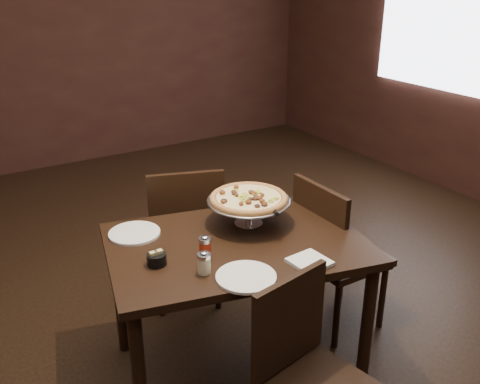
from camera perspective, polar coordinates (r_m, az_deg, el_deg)
room at (r=2.39m, az=-1.60°, el=10.13°), size 6.04×7.04×2.84m
dining_table at (r=2.56m, az=-0.36°, el=-7.22°), size 1.34×1.04×0.74m
pizza_stand at (r=2.62m, az=0.92°, el=-0.71°), size 0.41×0.41×0.17m
parmesan_shaker at (r=2.25m, az=-3.85°, el=-7.54°), size 0.06×0.06×0.10m
pepper_flake_shaker at (r=2.37m, az=-3.75°, el=-5.83°), size 0.06×0.06×0.10m
packet_caddy at (r=2.35m, az=-8.89°, el=-7.05°), size 0.08×0.08×0.07m
napkin_stack at (r=2.35m, az=7.43°, el=-7.40°), size 0.17×0.17×0.02m
plate_left at (r=2.62m, az=-11.19°, el=-4.33°), size 0.25×0.25×0.01m
plate_near at (r=2.23m, az=0.65°, el=-9.05°), size 0.25×0.25×0.01m
serving_spatula at (r=2.52m, az=3.62°, el=-1.87°), size 0.16×0.16×0.02m
chair_far at (r=3.16m, az=-5.83°, el=-4.17°), size 0.54×0.54×0.91m
chair_near at (r=2.24m, az=7.28°, el=-18.39°), size 0.46×0.46×0.84m
chair_side at (r=2.99m, az=9.93°, el=-6.16°), size 0.42×0.42×0.90m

